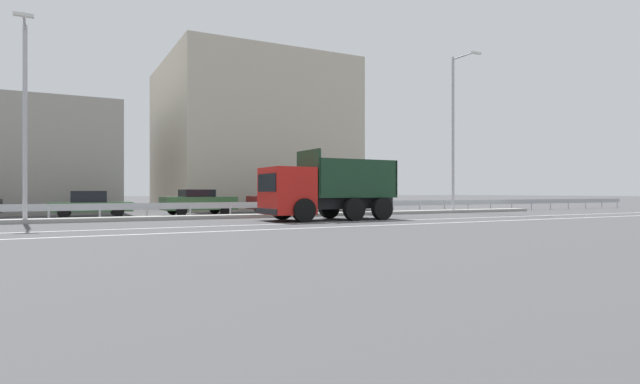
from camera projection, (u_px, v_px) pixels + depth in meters
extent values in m
plane|color=#424244|center=(335.00, 218.00, 24.87)|extent=(320.00, 320.00, 0.00)
cube|color=silver|center=(350.00, 222.00, 21.91)|extent=(59.38, 0.16, 0.01)
cube|color=silver|center=(383.00, 225.00, 19.65)|extent=(59.38, 0.16, 0.01)
cube|color=gray|center=(312.00, 215.00, 27.12)|extent=(32.66, 1.10, 0.18)
cube|color=#9EA0A5|center=(302.00, 204.00, 28.16)|extent=(59.38, 0.04, 0.32)
cylinder|color=#ADADB2|center=(49.00, 214.00, 22.29)|extent=(0.09, 0.09, 0.62)
cylinder|color=#ADADB2|center=(100.00, 214.00, 23.27)|extent=(0.09, 0.09, 0.62)
cylinder|color=#ADADB2|center=(147.00, 213.00, 24.25)|extent=(0.09, 0.09, 0.62)
cylinder|color=#ADADB2|center=(190.00, 212.00, 25.22)|extent=(0.09, 0.09, 0.62)
cylinder|color=#ADADB2|center=(230.00, 211.00, 26.20)|extent=(0.09, 0.09, 0.62)
cylinder|color=#ADADB2|center=(268.00, 210.00, 27.18)|extent=(0.09, 0.09, 0.62)
cylinder|color=#ADADB2|center=(302.00, 210.00, 28.16)|extent=(0.09, 0.09, 0.62)
cylinder|color=#ADADB2|center=(335.00, 209.00, 29.14)|extent=(0.09, 0.09, 0.62)
cylinder|color=#ADADB2|center=(365.00, 209.00, 30.12)|extent=(0.09, 0.09, 0.62)
cylinder|color=#ADADB2|center=(393.00, 208.00, 31.10)|extent=(0.09, 0.09, 0.62)
cylinder|color=#ADADB2|center=(420.00, 208.00, 32.08)|extent=(0.09, 0.09, 0.62)
cylinder|color=#ADADB2|center=(445.00, 207.00, 33.06)|extent=(0.09, 0.09, 0.62)
cylinder|color=#ADADB2|center=(468.00, 207.00, 34.04)|extent=(0.09, 0.09, 0.62)
cylinder|color=#ADADB2|center=(490.00, 206.00, 35.02)|extent=(0.09, 0.09, 0.62)
cylinder|color=#ADADB2|center=(512.00, 206.00, 35.99)|extent=(0.09, 0.09, 0.62)
cylinder|color=#ADADB2|center=(531.00, 206.00, 36.97)|extent=(0.09, 0.09, 0.62)
cylinder|color=#ADADB2|center=(550.00, 205.00, 37.95)|extent=(0.09, 0.09, 0.62)
cylinder|color=#ADADB2|center=(568.00, 205.00, 38.93)|extent=(0.09, 0.09, 0.62)
cylinder|color=#ADADB2|center=(585.00, 205.00, 39.91)|extent=(0.09, 0.09, 0.62)
cylinder|color=#ADADB2|center=(602.00, 204.00, 40.89)|extent=(0.09, 0.09, 0.62)
cylinder|color=#ADADB2|center=(617.00, 204.00, 41.87)|extent=(0.09, 0.09, 0.62)
cube|color=red|center=(287.00, 191.00, 22.45)|extent=(1.93, 2.39, 2.10)
cube|color=black|center=(267.00, 183.00, 21.99)|extent=(0.05, 2.04, 0.80)
cube|color=black|center=(266.00, 211.00, 21.97)|extent=(0.12, 2.33, 0.24)
cube|color=black|center=(347.00, 203.00, 23.96)|extent=(4.47, 1.34, 0.53)
cube|color=#193823|center=(347.00, 196.00, 23.96)|extent=(4.29, 2.31, 0.12)
cube|color=#193823|center=(359.00, 177.00, 23.00)|extent=(4.28, 0.13, 1.66)
cube|color=#193823|center=(336.00, 178.00, 24.92)|extent=(4.28, 0.13, 1.66)
cube|color=#193823|center=(308.00, 173.00, 22.97)|extent=(0.12, 2.28, 2.08)
cube|color=#193823|center=(383.00, 178.00, 24.94)|extent=(0.12, 2.28, 1.66)
cylinder|color=black|center=(304.00, 210.00, 21.56)|extent=(1.04, 0.33, 1.04)
cylinder|color=black|center=(282.00, 209.00, 23.61)|extent=(1.04, 0.33, 1.04)
cylinder|color=black|center=(354.00, 209.00, 22.77)|extent=(1.04, 0.33, 1.04)
cylinder|color=black|center=(329.00, 208.00, 24.82)|extent=(1.04, 0.33, 1.04)
cylinder|color=black|center=(382.00, 209.00, 23.51)|extent=(1.04, 0.33, 1.04)
cylinder|color=black|center=(356.00, 208.00, 25.56)|extent=(1.04, 0.33, 1.04)
cylinder|color=white|center=(364.00, 212.00, 28.70)|extent=(0.16, 0.16, 0.33)
cylinder|color=black|center=(364.00, 206.00, 28.70)|extent=(0.16, 0.16, 0.33)
cylinder|color=white|center=(364.00, 200.00, 28.70)|extent=(0.16, 0.16, 0.33)
cylinder|color=black|center=(364.00, 195.00, 28.70)|extent=(0.16, 0.16, 0.33)
cylinder|color=white|center=(364.00, 189.00, 28.70)|extent=(0.16, 0.16, 0.33)
cylinder|color=#1E4CB2|center=(364.00, 180.00, 28.70)|extent=(0.70, 0.03, 0.70)
cylinder|color=white|center=(364.00, 180.00, 28.70)|extent=(0.76, 0.02, 0.76)
cylinder|color=#ADADB2|center=(25.00, 124.00, 20.90)|extent=(0.18, 0.18, 8.33)
cylinder|color=#ADADB2|center=(24.00, 21.00, 19.99)|extent=(0.15, 2.11, 0.10)
cube|color=silver|center=(23.00, 15.00, 19.07)|extent=(0.70, 0.22, 0.12)
cylinder|color=#ADADB2|center=(453.00, 135.00, 32.08)|extent=(0.18, 0.18, 10.02)
cylinder|color=#ADADB2|center=(464.00, 56.00, 31.19)|extent=(0.10, 2.00, 0.10)
cube|color=silver|center=(476.00, 53.00, 30.31)|extent=(0.70, 0.20, 0.12)
cube|color=#335B33|center=(91.00, 207.00, 26.01)|extent=(4.07, 1.99, 0.49)
cube|color=black|center=(89.00, 197.00, 25.96)|extent=(1.75, 1.66, 0.59)
cylinder|color=black|center=(116.00, 211.00, 27.31)|extent=(0.61, 0.23, 0.60)
cylinder|color=black|center=(118.00, 212.00, 25.76)|extent=(0.61, 0.23, 0.60)
cylinder|color=black|center=(65.00, 211.00, 26.26)|extent=(0.61, 0.23, 0.60)
cylinder|color=black|center=(64.00, 212.00, 24.71)|extent=(0.61, 0.23, 0.60)
cube|color=#335B33|center=(199.00, 203.00, 28.66)|extent=(4.16, 2.13, 0.74)
cube|color=black|center=(197.00, 193.00, 28.60)|extent=(1.80, 1.76, 0.42)
cylinder|color=black|center=(215.00, 209.00, 30.08)|extent=(0.61, 0.24, 0.60)
cylinder|color=black|center=(225.00, 210.00, 28.55)|extent=(0.61, 0.24, 0.60)
cylinder|color=black|center=(173.00, 210.00, 28.77)|extent=(0.61, 0.24, 0.60)
cylinder|color=black|center=(181.00, 211.00, 27.25)|extent=(0.61, 0.24, 0.60)
cube|color=maroon|center=(285.00, 202.00, 31.11)|extent=(4.48, 1.86, 0.76)
cube|color=black|center=(287.00, 193.00, 31.17)|extent=(1.90, 1.60, 0.43)
cylinder|color=black|center=(270.00, 209.00, 29.70)|extent=(0.60, 0.21, 0.60)
cylinder|color=black|center=(259.00, 208.00, 31.18)|extent=(0.60, 0.21, 0.60)
cylinder|color=black|center=(310.00, 208.00, 31.03)|extent=(0.60, 0.21, 0.60)
cylinder|color=black|center=(298.00, 208.00, 32.51)|extent=(0.60, 0.21, 0.60)
cube|color=gray|center=(15.00, 161.00, 33.11)|extent=(12.02, 14.55, 6.81)
cube|color=#B7AD99|center=(249.00, 138.00, 41.31)|extent=(13.43, 14.64, 11.64)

